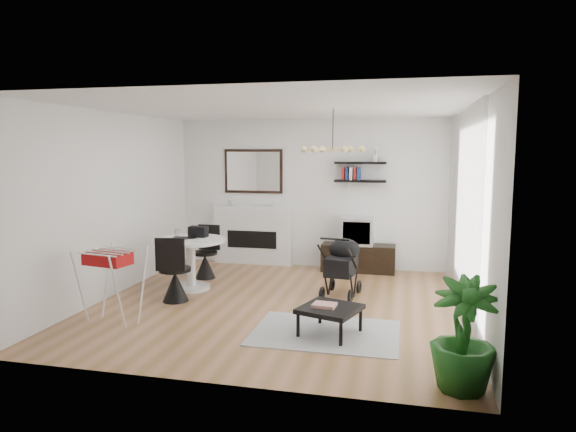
% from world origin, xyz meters
% --- Properties ---
extents(floor, '(5.00, 5.00, 0.00)m').
position_xyz_m(floor, '(0.00, 0.00, 0.00)').
color(floor, olive).
rests_on(floor, ground).
extents(ceiling, '(5.00, 5.00, 0.00)m').
position_xyz_m(ceiling, '(0.00, 0.00, 2.70)').
color(ceiling, white).
rests_on(ceiling, wall_back).
extents(wall_back, '(5.00, 0.00, 5.00)m').
position_xyz_m(wall_back, '(0.00, 2.50, 1.35)').
color(wall_back, white).
rests_on(wall_back, floor).
extents(wall_left, '(0.00, 5.00, 5.00)m').
position_xyz_m(wall_left, '(-2.50, 0.00, 1.35)').
color(wall_left, white).
rests_on(wall_left, floor).
extents(wall_right, '(0.00, 5.00, 5.00)m').
position_xyz_m(wall_right, '(2.50, 0.00, 1.35)').
color(wall_right, white).
rests_on(wall_right, floor).
extents(sheer_curtain, '(0.04, 3.60, 2.60)m').
position_xyz_m(sheer_curtain, '(2.40, 0.20, 1.35)').
color(sheer_curtain, white).
rests_on(sheer_curtain, wall_right).
extents(fireplace, '(1.50, 0.17, 2.16)m').
position_xyz_m(fireplace, '(-1.10, 2.42, 0.69)').
color(fireplace, white).
rests_on(fireplace, floor).
extents(shelf_lower, '(0.90, 0.25, 0.04)m').
position_xyz_m(shelf_lower, '(0.90, 2.37, 1.60)').
color(shelf_lower, black).
rests_on(shelf_lower, wall_back).
extents(shelf_upper, '(0.90, 0.25, 0.04)m').
position_xyz_m(shelf_upper, '(0.90, 2.37, 1.92)').
color(shelf_upper, black).
rests_on(shelf_upper, wall_back).
extents(pendant_lamp, '(0.90, 0.90, 0.10)m').
position_xyz_m(pendant_lamp, '(0.70, 0.30, 2.15)').
color(pendant_lamp, tan).
rests_on(pendant_lamp, ceiling).
extents(tv_console, '(1.29, 0.45, 0.48)m').
position_xyz_m(tv_console, '(0.90, 2.26, 0.24)').
color(tv_console, black).
rests_on(tv_console, floor).
extents(crt_tv, '(0.55, 0.48, 0.48)m').
position_xyz_m(crt_tv, '(0.88, 2.26, 0.72)').
color(crt_tv, silver).
rests_on(crt_tv, tv_console).
extents(dining_table, '(1.08, 1.08, 0.79)m').
position_xyz_m(dining_table, '(-1.51, 0.49, 0.52)').
color(dining_table, white).
rests_on(dining_table, floor).
extents(laptop, '(0.40, 0.31, 0.03)m').
position_xyz_m(laptop, '(-1.58, 0.41, 0.80)').
color(laptop, black).
rests_on(laptop, dining_table).
extents(black_bag, '(0.28, 0.18, 0.17)m').
position_xyz_m(black_bag, '(-1.46, 0.68, 0.87)').
color(black_bag, black).
rests_on(black_bag, dining_table).
extents(newspaper, '(0.41, 0.36, 0.01)m').
position_xyz_m(newspaper, '(-1.34, 0.39, 0.79)').
color(newspaper, silver).
rests_on(newspaper, dining_table).
extents(drinking_glass, '(0.07, 0.07, 0.11)m').
position_xyz_m(drinking_glass, '(-1.82, 0.67, 0.84)').
color(drinking_glass, white).
rests_on(drinking_glass, dining_table).
extents(chair_far, '(0.42, 0.43, 0.88)m').
position_xyz_m(chair_far, '(-1.57, 1.20, 0.28)').
color(chair_far, black).
rests_on(chair_far, floor).
extents(chair_near, '(0.46, 0.48, 0.95)m').
position_xyz_m(chair_near, '(-1.47, -0.18, 0.30)').
color(chair_near, black).
rests_on(chair_near, floor).
extents(drying_rack, '(0.71, 0.68, 0.93)m').
position_xyz_m(drying_rack, '(-1.81, -1.21, 0.49)').
color(drying_rack, white).
rests_on(drying_rack, floor).
extents(stroller, '(0.57, 0.80, 0.94)m').
position_xyz_m(stroller, '(0.80, 0.69, 0.40)').
color(stroller, black).
rests_on(stroller, floor).
extents(rug, '(1.70, 1.23, 0.01)m').
position_xyz_m(rug, '(0.82, -0.96, 0.01)').
color(rug, gray).
rests_on(rug, floor).
extents(coffee_table, '(0.80, 0.80, 0.32)m').
position_xyz_m(coffee_table, '(0.87, -1.00, 0.30)').
color(coffee_table, black).
rests_on(coffee_table, rug).
extents(magazines, '(0.28, 0.23, 0.04)m').
position_xyz_m(magazines, '(0.81, -1.01, 0.35)').
color(magazines, '#B43C2D').
rests_on(magazines, coffee_table).
extents(potted_plant, '(0.59, 0.59, 1.02)m').
position_xyz_m(potted_plant, '(2.23, -2.11, 0.51)').
color(potted_plant, '#184E16').
rests_on(potted_plant, floor).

